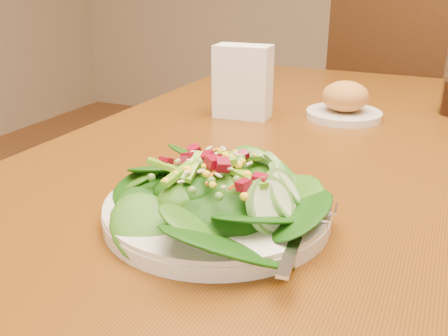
# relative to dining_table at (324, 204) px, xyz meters

# --- Properties ---
(dining_table) EXTENTS (0.90, 1.40, 0.75)m
(dining_table) POSITION_rel_dining_table_xyz_m (0.00, 0.00, 0.00)
(dining_table) COLOR #65370C
(dining_table) RESTS_ON ground_plane
(chair_far) EXTENTS (0.59, 0.59, 1.00)m
(chair_far) POSITION_rel_dining_table_xyz_m (0.01, 1.09, -0.12)
(chair_far) COLOR #422211
(chair_far) RESTS_ON ground_plane
(salad_plate) EXTENTS (0.27, 0.27, 0.08)m
(salad_plate) POSITION_rel_dining_table_xyz_m (-0.05, -0.30, 0.13)
(salad_plate) COLOR silver
(salad_plate) RESTS_ON dining_table
(bread_plate) EXTENTS (0.15, 0.15, 0.07)m
(bread_plate) POSITION_rel_dining_table_xyz_m (-0.02, 0.20, 0.13)
(bread_plate) COLOR silver
(bread_plate) RESTS_ON dining_table
(napkin_holder) EXTENTS (0.11, 0.07, 0.14)m
(napkin_holder) POSITION_rel_dining_table_xyz_m (-0.21, 0.12, 0.18)
(napkin_holder) COLOR white
(napkin_holder) RESTS_ON dining_table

